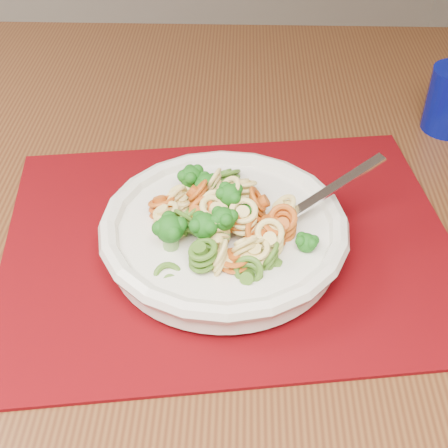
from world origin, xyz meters
name	(u,v)px	position (x,y,z in m)	size (l,w,h in m)	color
dining_table	(213,230)	(0.48, 0.44, 0.65)	(1.51, 1.24, 0.77)	#563218
placemat	(229,242)	(0.45, 0.28, 0.77)	(0.47, 0.37, 0.00)	#590305
pasta_bowl	(224,232)	(0.44, 0.27, 0.80)	(0.25, 0.25, 0.05)	silver
pasta_broccoli_heap	(224,219)	(0.44, 0.27, 0.82)	(0.21, 0.21, 0.06)	#E4CB70
fork	(270,228)	(0.48, 0.24, 0.82)	(0.19, 0.02, 0.01)	silver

